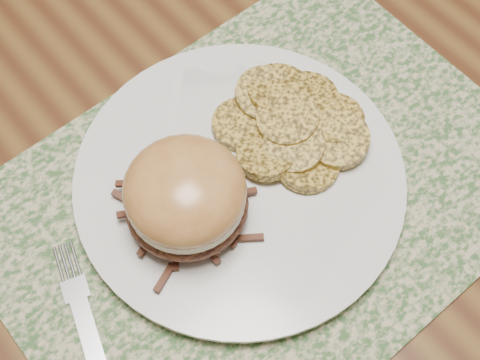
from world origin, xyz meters
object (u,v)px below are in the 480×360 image
at_px(pork_sandwich, 186,197).
at_px(fork, 91,341).
at_px(dining_table, 356,56).
at_px(dinner_plate, 240,180).

relative_size(pork_sandwich, fork, 0.74).
height_order(dining_table, dinner_plate, dinner_plate).
xyz_separation_m(pork_sandwich, fork, (-0.12, -0.03, -0.05)).
relative_size(dinner_plate, pork_sandwich, 2.09).
bearing_deg(fork, pork_sandwich, 31.55).
distance_m(dining_table, pork_sandwich, 0.32).
height_order(dining_table, fork, fork).
relative_size(dining_table, pork_sandwich, 12.07).
height_order(dinner_plate, pork_sandwich, pork_sandwich).
bearing_deg(dinner_plate, fork, -169.83).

